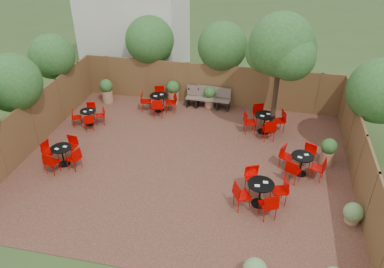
# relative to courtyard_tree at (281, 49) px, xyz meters

# --- Properties ---
(ground) EXTENTS (80.00, 80.00, 0.00)m
(ground) POSITION_rel_courtyard_tree_xyz_m (-3.04, -2.85, -3.66)
(ground) COLOR #354F23
(ground) RESTS_ON ground
(courtyard_paving) EXTENTS (12.00, 10.00, 0.02)m
(courtyard_paving) POSITION_rel_courtyard_tree_xyz_m (-3.04, -2.85, -3.65)
(courtyard_paving) COLOR #3D2019
(courtyard_paving) RESTS_ON ground
(fence_back) EXTENTS (12.00, 0.08, 2.00)m
(fence_back) POSITION_rel_courtyard_tree_xyz_m (-3.04, 2.15, -2.66)
(fence_back) COLOR brown
(fence_back) RESTS_ON ground
(fence_left) EXTENTS (0.08, 10.00, 2.00)m
(fence_left) POSITION_rel_courtyard_tree_xyz_m (-9.04, -2.85, -2.66)
(fence_left) COLOR brown
(fence_left) RESTS_ON ground
(fence_right) EXTENTS (0.08, 10.00, 2.00)m
(fence_right) POSITION_rel_courtyard_tree_xyz_m (2.96, -2.85, -2.66)
(fence_right) COLOR brown
(fence_right) RESTS_ON ground
(neighbour_building) EXTENTS (5.00, 4.00, 8.00)m
(neighbour_building) POSITION_rel_courtyard_tree_xyz_m (-7.54, 5.15, 0.34)
(neighbour_building) COLOR beige
(neighbour_building) RESTS_ON ground
(overhang_foliage) EXTENTS (15.59, 10.63, 2.38)m
(overhang_foliage) POSITION_rel_courtyard_tree_xyz_m (-4.27, 0.07, -0.98)
(overhang_foliage) COLOR #22531B
(overhang_foliage) RESTS_ON ground
(courtyard_tree) EXTENTS (2.63, 2.53, 5.01)m
(courtyard_tree) POSITION_rel_courtyard_tree_xyz_m (0.00, 0.00, 0.00)
(courtyard_tree) COLOR black
(courtyard_tree) RESTS_ON courtyard_paving
(park_bench_left) EXTENTS (1.57, 0.51, 0.97)m
(park_bench_left) POSITION_rel_courtyard_tree_xyz_m (-3.22, 1.77, -3.14)
(park_bench_left) COLOR brown
(park_bench_left) RESTS_ON courtyard_paving
(park_bench_right) EXTENTS (1.65, 0.65, 1.00)m
(park_bench_right) POSITION_rel_courtyard_tree_xyz_m (-2.74, 1.78, -3.13)
(park_bench_right) COLOR brown
(park_bench_right) RESTS_ON courtyard_paving
(bistro_tables) EXTENTS (10.40, 7.18, 0.96)m
(bistro_tables) POSITION_rel_courtyard_tree_xyz_m (-2.70, -1.88, -3.19)
(bistro_tables) COLOR black
(bistro_tables) RESTS_ON courtyard_paving
(planters) EXTENTS (10.53, 4.25, 1.15)m
(planters) POSITION_rel_courtyard_tree_xyz_m (-3.69, 0.83, -3.05)
(planters) COLOR #A07150
(planters) RESTS_ON courtyard_paving
(low_shrubs) EXTENTS (3.37, 3.38, 0.69)m
(low_shrubs) POSITION_rel_courtyard_tree_xyz_m (1.31, -6.50, -3.33)
(low_shrubs) COLOR #A07150
(low_shrubs) RESTS_ON courtyard_paving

